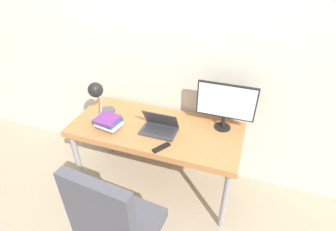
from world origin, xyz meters
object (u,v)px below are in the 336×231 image
(office_chair, at_px, (114,225))
(desk_lamp, at_px, (97,93))
(book_stack, at_px, (108,122))
(monitor, at_px, (226,103))
(laptop, at_px, (160,127))

(office_chair, bearing_deg, desk_lamp, 124.44)
(desk_lamp, distance_m, book_stack, 0.29)
(monitor, height_order, book_stack, monitor)
(monitor, bearing_deg, laptop, -155.76)
(desk_lamp, distance_m, office_chair, 1.19)
(laptop, relative_size, book_stack, 1.20)
(monitor, relative_size, desk_lamp, 1.33)
(desk_lamp, xyz_separation_m, book_stack, (0.15, -0.12, -0.22))
(desk_lamp, relative_size, office_chair, 0.34)
(monitor, bearing_deg, book_stack, -161.11)
(book_stack, bearing_deg, monitor, 18.89)
(desk_lamp, bearing_deg, book_stack, -38.56)
(monitor, distance_m, book_stack, 1.07)
(office_chair, distance_m, book_stack, 0.96)
(monitor, bearing_deg, desk_lamp, -168.93)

